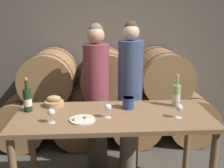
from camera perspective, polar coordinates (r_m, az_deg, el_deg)
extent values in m
cube|color=#60594F|center=(4.22, -1.52, 11.75)|extent=(10.00, 0.12, 3.20)
cylinder|color=#9E7042|center=(4.09, -18.42, -7.11)|extent=(0.71, 0.87, 0.71)
cylinder|color=#2D2D33|center=(3.85, -19.46, -8.68)|extent=(0.72, 0.02, 0.72)
cylinder|color=#2D2D33|center=(4.35, -17.51, -5.72)|extent=(0.72, 0.02, 0.72)
cylinder|color=#9E7042|center=(3.96, -6.99, -7.16)|extent=(0.71, 0.87, 0.71)
cylinder|color=#2D2D33|center=(3.71, -7.24, -8.81)|extent=(0.72, 0.02, 0.72)
cylinder|color=#2D2D33|center=(4.22, -6.77, -5.71)|extent=(0.72, 0.02, 0.72)
cylinder|color=#9E7042|center=(3.99, 4.73, -6.92)|extent=(0.71, 0.87, 0.71)
cylinder|color=#2D2D33|center=(3.74, 5.33, -8.54)|extent=(0.72, 0.02, 0.72)
cylinder|color=#2D2D33|center=(4.25, 4.20, -5.50)|extent=(0.72, 0.02, 0.72)
cylinder|color=#9E7042|center=(4.18, 15.81, -6.43)|extent=(0.71, 0.87, 0.71)
cylinder|color=#2D2D33|center=(3.94, 17.13, -7.91)|extent=(0.72, 0.02, 0.72)
cylinder|color=#2D2D33|center=(4.43, 14.65, -5.11)|extent=(0.72, 0.02, 0.72)
cylinder|color=#9E7042|center=(3.81, -13.36, 1.71)|extent=(0.71, 0.87, 0.71)
cylinder|color=#2D2D33|center=(3.55, -14.10, 0.64)|extent=(0.72, 0.02, 0.72)
cylinder|color=#2D2D33|center=(4.08, -12.72, 2.63)|extent=(0.72, 0.02, 0.72)
cylinder|color=#9E7042|center=(3.76, -1.16, 1.93)|extent=(0.71, 0.87, 0.71)
cylinder|color=#2D2D33|center=(3.49, -0.97, 0.86)|extent=(0.72, 0.02, 0.72)
cylinder|color=#2D2D33|center=(4.03, -1.32, 2.85)|extent=(0.72, 0.02, 0.72)
cylinder|color=#9E7042|center=(3.88, 10.85, 2.06)|extent=(0.71, 0.87, 0.71)
cylinder|color=#2D2D33|center=(3.61, 11.92, 1.04)|extent=(0.72, 0.02, 0.72)
cylinder|color=#2D2D33|center=(4.14, 9.92, 2.95)|extent=(0.72, 0.02, 0.72)
cylinder|color=olive|center=(3.00, -16.90, -13.31)|extent=(0.06, 0.06, 0.92)
cylinder|color=olive|center=(3.08, 15.99, -12.44)|extent=(0.06, 0.06, 0.92)
cube|color=olive|center=(2.43, 0.22, -7.09)|extent=(1.80, 0.75, 0.04)
cylinder|color=#4C4238|center=(3.23, -3.19, -11.14)|extent=(0.24, 0.24, 0.85)
cylinder|color=#8C3D47|center=(2.97, -3.41, 2.19)|extent=(0.29, 0.29, 0.68)
sphere|color=tan|center=(2.90, -3.55, 10.56)|extent=(0.19, 0.19, 0.19)
sphere|color=#75604C|center=(2.91, -3.57, 11.61)|extent=(0.16, 0.16, 0.16)
cylinder|color=#756651|center=(3.25, 3.77, -10.80)|extent=(0.23, 0.23, 0.87)
cylinder|color=#3D4C75|center=(2.99, 4.03, 2.79)|extent=(0.28, 0.28, 0.69)
sphere|color=beige|center=(2.92, 4.19, 11.17)|extent=(0.18, 0.18, 0.18)
sphere|color=#47331E|center=(2.93, 4.18, 12.16)|extent=(0.15, 0.15, 0.15)
cylinder|color=#193819|center=(2.59, -17.90, -3.41)|extent=(0.08, 0.08, 0.22)
cylinder|color=#193819|center=(2.55, -18.18, -0.15)|extent=(0.03, 0.03, 0.09)
cylinder|color=gold|center=(2.53, -18.29, 1.04)|extent=(0.03, 0.03, 0.02)
cylinder|color=white|center=(2.60, -17.87, -3.77)|extent=(0.08, 0.08, 0.07)
cylinder|color=#ADBC7F|center=(2.68, 13.83, -2.52)|extent=(0.08, 0.08, 0.22)
cylinder|color=#ADBC7F|center=(2.63, 14.03, 0.63)|extent=(0.03, 0.03, 0.09)
cylinder|color=#B7B7BC|center=(2.62, 14.11, 1.79)|extent=(0.03, 0.03, 0.02)
cylinder|color=white|center=(2.68, 13.80, -2.87)|extent=(0.08, 0.08, 0.07)
cylinder|color=navy|center=(2.56, 3.54, -4.14)|extent=(0.11, 0.11, 0.11)
cylinder|color=navy|center=(2.54, 3.56, -3.08)|extent=(0.12, 0.12, 0.01)
cylinder|color=tan|center=(2.69, -12.48, -4.17)|extent=(0.19, 0.19, 0.05)
ellipsoid|color=tan|center=(2.68, -12.55, -3.12)|extent=(0.14, 0.09, 0.07)
cylinder|color=white|center=(2.31, -6.48, -7.72)|extent=(0.22, 0.22, 0.01)
cube|color=#E0CC7F|center=(2.32, -5.32, -7.11)|extent=(0.07, 0.06, 0.02)
cube|color=beige|center=(2.29, -7.68, -7.50)|extent=(0.07, 0.06, 0.02)
cylinder|color=white|center=(2.31, -12.96, -8.19)|extent=(0.06, 0.06, 0.00)
cylinder|color=white|center=(2.30, -13.02, -7.41)|extent=(0.01, 0.01, 0.06)
sphere|color=white|center=(2.27, -13.11, -6.02)|extent=(0.06, 0.06, 0.06)
cylinder|color=white|center=(2.36, -0.91, -7.27)|extent=(0.06, 0.06, 0.00)
cylinder|color=white|center=(2.34, -0.91, -6.50)|extent=(0.01, 0.01, 0.06)
sphere|color=white|center=(2.32, -0.91, -5.13)|extent=(0.06, 0.06, 0.06)
cylinder|color=white|center=(2.42, 14.27, -7.11)|extent=(0.06, 0.06, 0.00)
cylinder|color=white|center=(2.41, 14.32, -6.35)|extent=(0.01, 0.01, 0.06)
sphere|color=white|center=(2.39, 14.42, -5.02)|extent=(0.06, 0.06, 0.06)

